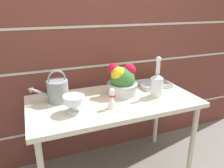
# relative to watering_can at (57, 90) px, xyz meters

# --- Properties ---
(brick_wall) EXTENTS (3.60, 0.08, 2.20)m
(brick_wall) POSITION_rel_watering_can_xyz_m (0.42, 0.31, 0.27)
(brick_wall) COLOR brown
(brick_wall) RESTS_ON ground_plane
(patio_table) EXTENTS (1.34, 0.68, 0.74)m
(patio_table) POSITION_rel_watering_can_xyz_m (0.42, -0.13, -0.16)
(patio_table) COLOR beige
(patio_table) RESTS_ON ground_plane
(watering_can) EXTENTS (0.31, 0.16, 0.26)m
(watering_can) POSITION_rel_watering_can_xyz_m (0.00, 0.00, 0.00)
(watering_can) COLOR gray
(watering_can) RESTS_ON patio_table
(crystal_pedestal_bowl) EXTENTS (0.16, 0.16, 0.13)m
(crystal_pedestal_bowl) POSITION_rel_watering_can_xyz_m (0.08, -0.23, -0.01)
(crystal_pedestal_bowl) COLOR silver
(crystal_pedestal_bowl) RESTS_ON patio_table
(flower_planter) EXTENTS (0.26, 0.26, 0.27)m
(flower_planter) POSITION_rel_watering_can_xyz_m (0.53, -0.05, 0.03)
(flower_planter) COLOR #BCBCC1
(flower_planter) RESTS_ON patio_table
(glass_decanter) EXTENTS (0.10, 0.10, 0.34)m
(glass_decanter) POSITION_rel_watering_can_xyz_m (0.78, -0.19, 0.02)
(glass_decanter) COLOR silver
(glass_decanter) RESTS_ON patio_table
(figurine_vase) EXTENTS (0.07, 0.07, 0.16)m
(figurine_vase) POSITION_rel_watering_can_xyz_m (0.35, -0.26, -0.03)
(figurine_vase) COLOR white
(figurine_vase) RESTS_ON patio_table
(wire_tray) EXTENTS (0.28, 0.22, 0.04)m
(wire_tray) POSITION_rel_watering_can_xyz_m (0.89, 0.02, -0.08)
(wire_tray) COLOR #B7B7BC
(wire_tray) RESTS_ON patio_table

